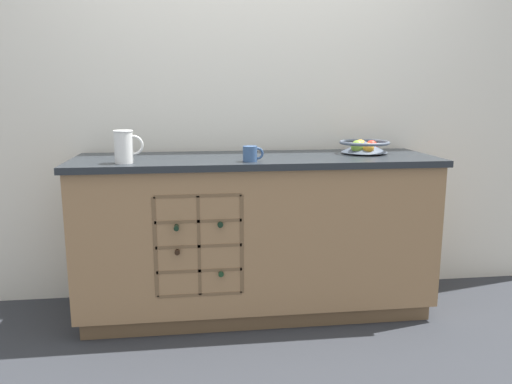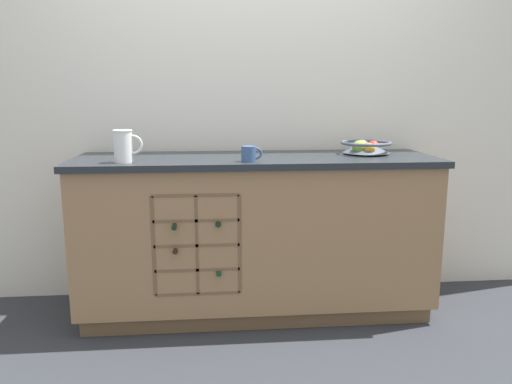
{
  "view_description": "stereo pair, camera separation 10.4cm",
  "coord_description": "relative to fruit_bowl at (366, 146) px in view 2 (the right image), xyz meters",
  "views": [
    {
      "loc": [
        -0.35,
        -2.73,
        1.25
      ],
      "look_at": [
        0.0,
        0.0,
        0.71
      ],
      "focal_mm": 35.0,
      "sensor_mm": 36.0,
      "label": 1
    },
    {
      "loc": [
        -0.25,
        -2.74,
        1.25
      ],
      "look_at": [
        0.0,
        0.0,
        0.71
      ],
      "focal_mm": 35.0,
      "sensor_mm": 36.0,
      "label": 2
    }
  ],
  "objects": [
    {
      "name": "ground_plane",
      "position": [
        -0.64,
        -0.06,
        -0.95
      ],
      "size": [
        14.0,
        14.0,
        0.0
      ],
      "primitive_type": "plane",
      "color": "#2D3035"
    },
    {
      "name": "fruit_bowl",
      "position": [
        0.0,
        0.0,
        0.0
      ],
      "size": [
        0.29,
        0.29,
        0.08
      ],
      "color": "#4C5666",
      "rests_on": "kitchen_island"
    },
    {
      "name": "ceramic_mug",
      "position": [
        -0.69,
        -0.25,
        -0.01
      ],
      "size": [
        0.11,
        0.07,
        0.08
      ],
      "color": "#385684",
      "rests_on": "kitchen_island"
    },
    {
      "name": "white_pitcher",
      "position": [
        -1.33,
        -0.23,
        0.04
      ],
      "size": [
        0.15,
        0.1,
        0.17
      ],
      "color": "white",
      "rests_on": "kitchen_island"
    },
    {
      "name": "kitchen_island",
      "position": [
        -0.65,
        -0.06,
        -0.49
      ],
      "size": [
        2.0,
        0.64,
        0.91
      ],
      "color": "brown",
      "rests_on": "ground_plane"
    },
    {
      "name": "back_wall",
      "position": [
        -0.64,
        0.3,
        0.32
      ],
      "size": [
        4.4,
        0.06,
        2.55
      ],
      "primitive_type": "cube",
      "color": "silver",
      "rests_on": "ground_plane"
    }
  ]
}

